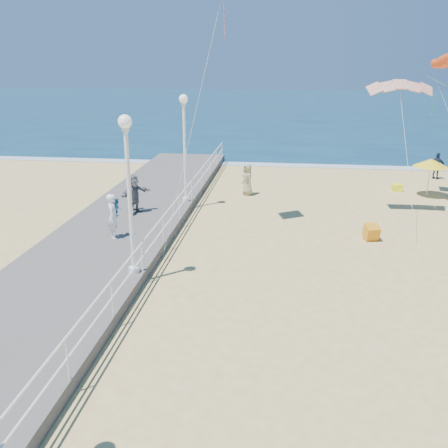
# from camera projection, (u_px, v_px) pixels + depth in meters

# --- Properties ---
(ground) EXTENTS (160.00, 160.00, 0.00)m
(ground) POSITION_uv_depth(u_px,v_px,m) (291.00, 291.00, 16.57)
(ground) COLOR #D9BC72
(ground) RESTS_ON ground
(ocean) EXTENTS (160.00, 90.00, 0.05)m
(ocean) POSITION_uv_depth(u_px,v_px,m) (291.00, 107.00, 77.72)
(ocean) COLOR #0C2F48
(ocean) RESTS_ON ground
(surf_line) EXTENTS (160.00, 1.20, 0.04)m
(surf_line) POSITION_uv_depth(u_px,v_px,m) (291.00, 165.00, 35.85)
(surf_line) COLOR white
(surf_line) RESTS_ON ground
(boardwalk) EXTENTS (5.00, 44.00, 0.40)m
(boardwalk) POSITION_uv_depth(u_px,v_px,m) (75.00, 274.00, 17.40)
(boardwalk) COLOR #635E59
(boardwalk) RESTS_ON ground
(railing) EXTENTS (0.05, 42.00, 0.55)m
(railing) POSITION_uv_depth(u_px,v_px,m) (141.00, 250.00, 16.77)
(railing) COLOR white
(railing) RESTS_ON boardwalk
(lamp_post_mid) EXTENTS (0.44, 0.44, 5.32)m
(lamp_post_mid) POSITION_uv_depth(u_px,v_px,m) (129.00, 179.00, 16.05)
(lamp_post_mid) COLOR white
(lamp_post_mid) RESTS_ON boardwalk
(lamp_post_far) EXTENTS (0.44, 0.44, 5.32)m
(lamp_post_far) POSITION_uv_depth(u_px,v_px,m) (184.00, 137.00, 24.51)
(lamp_post_far) COLOR white
(lamp_post_far) RESTS_ON boardwalk
(woman_holding_toddler) EXTENTS (0.50, 0.71, 1.83)m
(woman_holding_toddler) POSITION_uv_depth(u_px,v_px,m) (113.00, 216.00, 20.10)
(woman_holding_toddler) COLOR white
(woman_holding_toddler) RESTS_ON boardwalk
(toddler_held) EXTENTS (0.33, 0.41, 0.78)m
(toddler_held) POSITION_uv_depth(u_px,v_px,m) (118.00, 207.00, 20.12)
(toddler_held) COLOR teal
(toddler_held) RESTS_ON boardwalk
(spectator_5) EXTENTS (1.38, 1.71, 1.83)m
(spectator_5) POSITION_uv_depth(u_px,v_px,m) (134.00, 194.00, 23.35)
(spectator_5) COLOR slate
(spectator_5) RESTS_ON boardwalk
(spectator_6) EXTENTS (0.56, 0.64, 1.48)m
(spectator_6) POSITION_uv_depth(u_px,v_px,m) (132.00, 195.00, 23.79)
(spectator_6) COLOR gray
(spectator_6) RESTS_ON boardwalk
(beach_walker_b) EXTENTS (1.06, 0.84, 1.69)m
(beach_walker_b) POSITION_uv_depth(u_px,v_px,m) (437.00, 166.00, 31.67)
(beach_walker_b) COLOR #192138
(beach_walker_b) RESTS_ON ground
(beach_walker_c) EXTENTS (0.91, 1.03, 1.78)m
(beach_walker_c) POSITION_uv_depth(u_px,v_px,m) (248.00, 179.00, 27.96)
(beach_walker_c) COLOR gray
(beach_walker_c) RESTS_ON ground
(box_kite) EXTENTS (0.70, 0.82, 0.74)m
(box_kite) POSITION_uv_depth(u_px,v_px,m) (371.00, 233.00, 21.14)
(box_kite) COLOR #DB570C
(box_kite) RESTS_ON ground
(beach_umbrella) EXTENTS (1.90, 1.90, 2.14)m
(beach_umbrella) POSITION_uv_depth(u_px,v_px,m) (431.00, 163.00, 27.29)
(beach_umbrella) COLOR white
(beach_umbrella) RESTS_ON ground
(beach_chair_left) EXTENTS (0.55, 0.55, 0.40)m
(beach_chair_left) POSITION_uv_depth(u_px,v_px,m) (397.00, 188.00, 29.00)
(beach_chair_left) COLOR #F3FF1A
(beach_chair_left) RESTS_ON ground
(kite_parafoil) EXTENTS (2.97, 0.94, 0.65)m
(kite_parafoil) POSITION_uv_depth(u_px,v_px,m) (401.00, 84.00, 22.62)
(kite_parafoil) COLOR #C13D16
(kite_diamond_green) EXTENTS (1.22, 1.31, 0.51)m
(kite_diamond_green) POSITION_uv_depth(u_px,v_px,m) (436.00, 81.00, 26.10)
(kite_diamond_green) COLOR green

